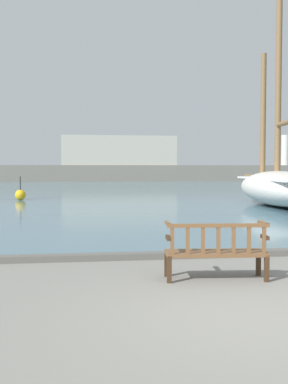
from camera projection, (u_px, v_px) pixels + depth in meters
ground_plane at (256, 317)px, 5.73m from camera, size 160.00×160.00×0.00m
harbor_water at (98, 185)px, 49.25m from camera, size 100.00×80.00×0.08m
quay_edge_kerb at (185, 255)px, 9.54m from camera, size 40.00×0.30×0.12m
park_bench at (216, 250)px, 7.65m from camera, size 1.64×0.66×0.92m
sailboat_outer_starboard at (278, 185)px, 21.69m from camera, size 3.84×11.34×10.32m
channel_buoy at (20, 195)px, 25.30m from camera, size 0.55×0.55×1.25m
far_breakwater at (103, 167)px, 59.80m from camera, size 54.26×2.40×6.06m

